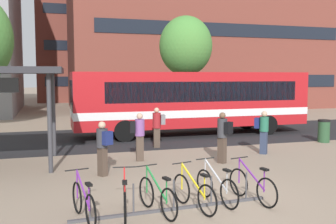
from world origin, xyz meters
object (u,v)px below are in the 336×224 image
at_px(commuter_navy_pack_4, 263,129).
at_px(street_tree_1, 186,46).
at_px(parked_bicycle_red_1, 125,200).
at_px(parked_bicycle_silver_4, 216,187).
at_px(commuter_black_pack_1, 223,134).
at_px(parked_bicycle_purple_5, 252,186).
at_px(commuter_grey_pack_2, 157,125).
at_px(parked_bicycle_purple_0, 84,203).
at_px(parked_bicycle_yellow_3, 194,193).
at_px(trash_bin, 324,131).
at_px(parked_bicycle_green_2, 157,197).
at_px(commuter_navy_pack_0, 103,145).
at_px(commuter_black_pack_3, 139,133).
at_px(city_bus, 191,100).

relative_size(commuter_navy_pack_4, street_tree_1, 0.24).
bearing_deg(commuter_navy_pack_4, parked_bicycle_red_1, -97.12).
distance_m(parked_bicycle_silver_4, commuter_black_pack_1, 4.35).
bearing_deg(parked_bicycle_purple_5, commuter_grey_pack_2, -9.56).
xyz_separation_m(parked_bicycle_purple_0, parked_bicycle_silver_4, (3.11, 0.25, 0.00)).
distance_m(parked_bicycle_silver_4, commuter_navy_pack_4, 6.43).
height_order(parked_bicycle_yellow_3, trash_bin, trash_bin).
distance_m(parked_bicycle_yellow_3, commuter_black_pack_1, 4.92).
bearing_deg(trash_bin, parked_bicycle_green_2, -145.25).
bearing_deg(parked_bicycle_purple_5, commuter_navy_pack_0, 30.16).
relative_size(commuter_black_pack_1, commuter_black_pack_3, 1.04).
height_order(parked_bicycle_green_2, commuter_black_pack_3, commuter_black_pack_3).
height_order(city_bus, trash_bin, city_bus).
height_order(parked_bicycle_red_1, parked_bicycle_green_2, same).
relative_size(city_bus, parked_bicycle_silver_4, 7.07).
height_order(parked_bicycle_green_2, commuter_navy_pack_0, commuter_navy_pack_0).
relative_size(parked_bicycle_yellow_3, street_tree_1, 0.25).
height_order(parked_bicycle_silver_4, commuter_grey_pack_2, commuter_grey_pack_2).
relative_size(commuter_grey_pack_2, commuter_black_pack_3, 0.99).
relative_size(city_bus, commuter_navy_pack_0, 7.25).
bearing_deg(parked_bicycle_silver_4, commuter_navy_pack_0, 23.38).
height_order(parked_bicycle_silver_4, commuter_navy_pack_4, commuter_navy_pack_4).
distance_m(parked_bicycle_yellow_3, parked_bicycle_silver_4, 0.73).
distance_m(commuter_navy_pack_0, trash_bin, 10.91).
relative_size(parked_bicycle_silver_4, street_tree_1, 0.25).
bearing_deg(city_bus, commuter_black_pack_3, 53.79).
bearing_deg(parked_bicycle_purple_0, commuter_navy_pack_0, -24.67).
relative_size(commuter_navy_pack_4, trash_bin, 1.62).
xyz_separation_m(trash_bin, street_tree_1, (-3.49, 9.03, 4.39)).
distance_m(parked_bicycle_red_1, commuter_grey_pack_2, 8.19).
xyz_separation_m(parked_bicycle_yellow_3, commuter_navy_pack_4, (4.80, 5.17, 0.58)).
relative_size(commuter_navy_pack_0, street_tree_1, 0.24).
bearing_deg(commuter_navy_pack_4, trash_bin, 64.69).
relative_size(parked_bicycle_green_2, street_tree_1, 0.25).
relative_size(parked_bicycle_red_1, commuter_navy_pack_4, 1.02).
bearing_deg(commuter_grey_pack_2, commuter_navy_pack_4, 151.62).
height_order(commuter_grey_pack_2, commuter_black_pack_3, commuter_black_pack_3).
distance_m(city_bus, commuter_navy_pack_4, 5.64).
height_order(parked_bicycle_purple_0, street_tree_1, street_tree_1).
xyz_separation_m(parked_bicycle_red_1, commuter_black_pack_1, (4.21, 4.16, 0.64)).
bearing_deg(commuter_grey_pack_2, parked_bicycle_silver_4, 91.78).
relative_size(parked_bicycle_purple_5, commuter_grey_pack_2, 1.00).
height_order(commuter_black_pack_1, trash_bin, commuter_black_pack_1).
bearing_deg(parked_bicycle_yellow_3, commuter_black_pack_1, -46.44).
bearing_deg(commuter_navy_pack_0, parked_bicycle_purple_0, 136.35).
distance_m(commuter_grey_pack_2, street_tree_1, 9.94).
distance_m(commuter_black_pack_1, trash_bin, 6.79).
xyz_separation_m(parked_bicycle_green_2, commuter_black_pack_1, (3.49, 4.13, 0.64)).
distance_m(city_bus, commuter_grey_pack_2, 4.09).
bearing_deg(parked_bicycle_red_1, commuter_grey_pack_2, -10.24).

